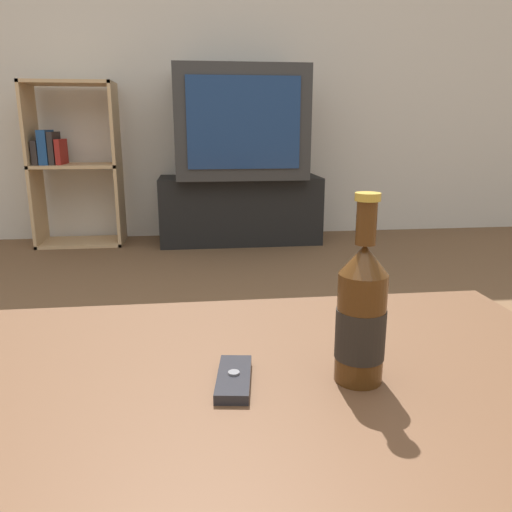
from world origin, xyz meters
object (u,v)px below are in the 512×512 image
at_px(beer_bottle, 361,315).
at_px(cell_phone, 234,379).
at_px(tv_stand, 240,209).
at_px(television, 239,123).
at_px(bookshelf, 71,162).

height_order(beer_bottle, cell_phone, beer_bottle).
bearing_deg(tv_stand, television, -90.00).
bearing_deg(bookshelf, television, -3.22).
bearing_deg(cell_phone, beer_bottle, 4.87).
distance_m(bookshelf, cell_phone, 2.84).
xyz_separation_m(television, bookshelf, (-1.07, 0.06, -0.24)).
bearing_deg(television, beer_bottle, -91.73).
xyz_separation_m(bookshelf, beer_bottle, (0.99, -2.73, -0.02)).
xyz_separation_m(tv_stand, bookshelf, (-1.07, 0.06, 0.31)).
distance_m(bookshelf, beer_bottle, 2.90).
bearing_deg(cell_phone, television, 92.79).
relative_size(television, beer_bottle, 3.16).
relative_size(television, bookshelf, 0.79).
bearing_deg(beer_bottle, cell_phone, 176.72).
bearing_deg(beer_bottle, bookshelf, 109.93).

